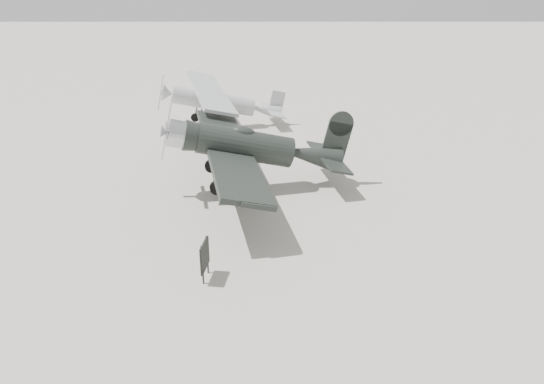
{
  "coord_description": "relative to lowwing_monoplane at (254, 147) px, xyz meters",
  "views": [
    {
      "loc": [
        -0.0,
        -17.76,
        10.25
      ],
      "look_at": [
        0.04,
        2.06,
        1.5
      ],
      "focal_mm": 35.0,
      "sensor_mm": 36.0,
      "label": 1
    }
  ],
  "objects": [
    {
      "name": "lowwing_monoplane",
      "position": [
        0.0,
        0.0,
        0.0
      ],
      "size": [
        8.99,
        12.48,
        4.01
      ],
      "rotation": [
        0.0,
        0.24,
        0.19
      ],
      "color": "black",
      "rests_on": "ground"
    },
    {
      "name": "ground",
      "position": [
        0.81,
        -5.88,
        -2.12
      ],
      "size": [
        160.0,
        160.0,
        0.0
      ],
      "primitive_type": "plane",
      "color": "#A7A094",
      "rests_on": "ground"
    },
    {
      "name": "highwing_monoplane",
      "position": [
        -2.57,
        10.04,
        -0.11
      ],
      "size": [
        8.13,
        11.35,
        3.21
      ],
      "rotation": [
        0.0,
        0.23,
        0.23
      ],
      "color": "#A4A7A9",
      "rests_on": "ground"
    },
    {
      "name": "sign_board",
      "position": [
        -1.47,
        -7.88,
        -1.24
      ],
      "size": [
        0.2,
        1.02,
        1.47
      ],
      "rotation": [
        0.0,
        0.0,
        -0.13
      ],
      "color": "#333333",
      "rests_on": "ground"
    }
  ]
}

